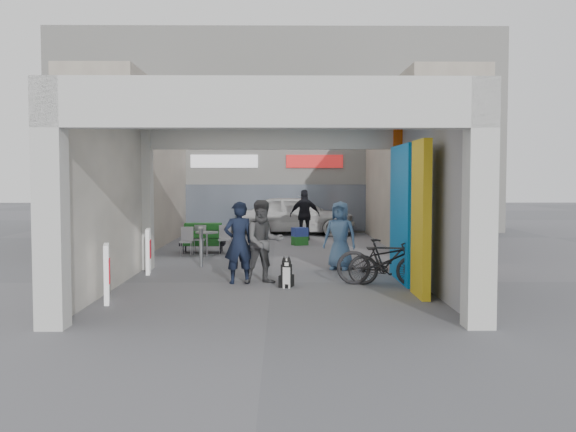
{
  "coord_description": "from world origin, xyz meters",
  "views": [
    {
      "loc": [
        0.22,
        -12.95,
        2.1
      ],
      "look_at": [
        0.36,
        1.0,
        1.3
      ],
      "focal_mm": 40.0,
      "sensor_mm": 36.0,
      "label": 1
    }
  ],
  "objects_px": {
    "cafe_set": "(204,245)",
    "man_with_dog": "(239,243)",
    "man_back_turned": "(264,242)",
    "produce_stand": "(203,241)",
    "bicycle_rear": "(387,262)",
    "white_van": "(296,215)",
    "border_collie": "(286,275)",
    "bicycle_front": "(387,259)",
    "man_crates": "(305,215)",
    "man_elderly": "(340,235)"
  },
  "relations": [
    {
      "from": "white_van",
      "to": "man_with_dog",
      "type": "bearing_deg",
      "value": -176.86
    },
    {
      "from": "white_van",
      "to": "produce_stand",
      "type": "bearing_deg",
      "value": 165.1
    },
    {
      "from": "produce_stand",
      "to": "border_collie",
      "type": "xyz_separation_m",
      "value": [
        2.36,
        -6.0,
        -0.08
      ]
    },
    {
      "from": "man_back_turned",
      "to": "white_van",
      "type": "height_order",
      "value": "man_back_turned"
    },
    {
      "from": "produce_stand",
      "to": "bicycle_rear",
      "type": "relative_size",
      "value": 0.82
    },
    {
      "from": "produce_stand",
      "to": "bicycle_front",
      "type": "relative_size",
      "value": 0.64
    },
    {
      "from": "cafe_set",
      "to": "man_elderly",
      "type": "xyz_separation_m",
      "value": [
        3.52,
        -2.97,
        0.51
      ]
    },
    {
      "from": "border_collie",
      "to": "man_with_dog",
      "type": "height_order",
      "value": "man_with_dog"
    },
    {
      "from": "man_elderly",
      "to": "man_crates",
      "type": "height_order",
      "value": "man_crates"
    },
    {
      "from": "produce_stand",
      "to": "border_collie",
      "type": "bearing_deg",
      "value": -69.59
    },
    {
      "from": "man_back_turned",
      "to": "border_collie",
      "type": "bearing_deg",
      "value": -62.06
    },
    {
      "from": "bicycle_front",
      "to": "white_van",
      "type": "xyz_separation_m",
      "value": [
        -1.51,
        11.84,
        0.23
      ]
    },
    {
      "from": "bicycle_front",
      "to": "man_with_dog",
      "type": "bearing_deg",
      "value": 97.04
    },
    {
      "from": "man_back_turned",
      "to": "man_elderly",
      "type": "height_order",
      "value": "man_back_turned"
    },
    {
      "from": "man_back_turned",
      "to": "bicycle_rear",
      "type": "height_order",
      "value": "man_back_turned"
    },
    {
      "from": "bicycle_rear",
      "to": "white_van",
      "type": "xyz_separation_m",
      "value": [
        -1.51,
        11.86,
        0.29
      ]
    },
    {
      "from": "man_back_turned",
      "to": "bicycle_front",
      "type": "relative_size",
      "value": 0.84
    },
    {
      "from": "produce_stand",
      "to": "man_with_dog",
      "type": "distance_m",
      "value": 5.71
    },
    {
      "from": "produce_stand",
      "to": "cafe_set",
      "type": "bearing_deg",
      "value": -79.51
    },
    {
      "from": "cafe_set",
      "to": "border_collie",
      "type": "relative_size",
      "value": 2.13
    },
    {
      "from": "cafe_set",
      "to": "man_back_turned",
      "type": "xyz_separation_m",
      "value": [
        1.8,
        -4.99,
        0.56
      ]
    },
    {
      "from": "produce_stand",
      "to": "bicycle_front",
      "type": "distance_m",
      "value": 7.24
    },
    {
      "from": "produce_stand",
      "to": "man_crates",
      "type": "bearing_deg",
      "value": 48.43
    },
    {
      "from": "produce_stand",
      "to": "man_back_turned",
      "type": "bearing_deg",
      "value": -72.01
    },
    {
      "from": "white_van",
      "to": "man_crates",
      "type": "bearing_deg",
      "value": -164.49
    },
    {
      "from": "man_with_dog",
      "to": "man_back_turned",
      "type": "relative_size",
      "value": 0.98
    },
    {
      "from": "produce_stand",
      "to": "bicycle_front",
      "type": "bearing_deg",
      "value": -54.17
    },
    {
      "from": "cafe_set",
      "to": "man_back_turned",
      "type": "distance_m",
      "value": 5.33
    },
    {
      "from": "border_collie",
      "to": "man_back_turned",
      "type": "relative_size",
      "value": 0.37
    },
    {
      "from": "border_collie",
      "to": "bicycle_rear",
      "type": "relative_size",
      "value": 0.4
    },
    {
      "from": "man_back_turned",
      "to": "bicycle_front",
      "type": "xyz_separation_m",
      "value": [
        2.44,
        -0.27,
        -0.32
      ]
    },
    {
      "from": "bicycle_rear",
      "to": "white_van",
      "type": "distance_m",
      "value": 11.96
    },
    {
      "from": "border_collie",
      "to": "man_back_turned",
      "type": "height_order",
      "value": "man_back_turned"
    },
    {
      "from": "bicycle_front",
      "to": "bicycle_rear",
      "type": "height_order",
      "value": "bicycle_front"
    },
    {
      "from": "border_collie",
      "to": "bicycle_front",
      "type": "xyz_separation_m",
      "value": [
        1.99,
        0.21,
        0.28
      ]
    },
    {
      "from": "cafe_set",
      "to": "produce_stand",
      "type": "xyz_separation_m",
      "value": [
        -0.11,
        0.53,
        0.05
      ]
    },
    {
      "from": "cafe_set",
      "to": "man_with_dog",
      "type": "height_order",
      "value": "man_with_dog"
    },
    {
      "from": "produce_stand",
      "to": "bicycle_front",
      "type": "height_order",
      "value": "bicycle_front"
    },
    {
      "from": "man_with_dog",
      "to": "man_crates",
      "type": "distance_m",
      "value": 9.25
    },
    {
      "from": "cafe_set",
      "to": "border_collie",
      "type": "distance_m",
      "value": 5.91
    },
    {
      "from": "border_collie",
      "to": "bicycle_rear",
      "type": "height_order",
      "value": "bicycle_rear"
    },
    {
      "from": "produce_stand",
      "to": "man_elderly",
      "type": "bearing_deg",
      "value": -45.01
    },
    {
      "from": "man_crates",
      "to": "bicycle_front",
      "type": "relative_size",
      "value": 0.88
    },
    {
      "from": "bicycle_front",
      "to": "bicycle_rear",
      "type": "relative_size",
      "value": 1.3
    },
    {
      "from": "man_crates",
      "to": "bicycle_rear",
      "type": "height_order",
      "value": "man_crates"
    },
    {
      "from": "cafe_set",
      "to": "white_van",
      "type": "height_order",
      "value": "white_van"
    },
    {
      "from": "man_crates",
      "to": "man_elderly",
      "type": "bearing_deg",
      "value": 92.18
    },
    {
      "from": "man_with_dog",
      "to": "man_elderly",
      "type": "xyz_separation_m",
      "value": [
        2.22,
        2.01,
        -0.03
      ]
    },
    {
      "from": "man_back_turned",
      "to": "bicycle_front",
      "type": "bearing_deg",
      "value": -21.86
    },
    {
      "from": "produce_stand",
      "to": "man_crates",
      "type": "relative_size",
      "value": 0.72
    }
  ]
}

